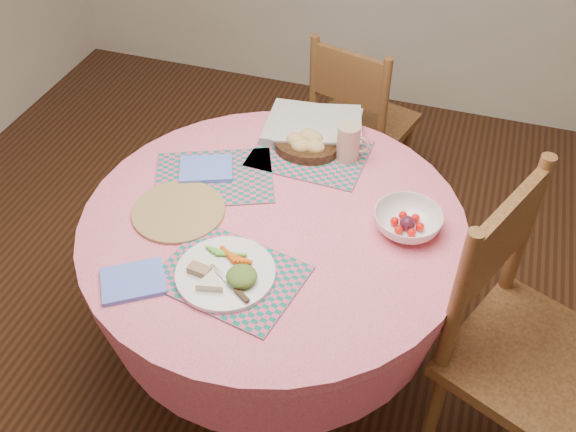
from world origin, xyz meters
name	(u,v)px	position (x,y,z in m)	size (l,w,h in m)	color
ground	(276,357)	(0.00, 0.00, 0.00)	(4.00, 4.00, 0.00)	#331C0F
dining_table	(274,261)	(0.00, 0.00, 0.56)	(1.24, 1.24, 0.75)	pink
chair_right	(521,341)	(0.82, -0.08, 0.55)	(0.63, 0.64, 1.06)	brown
chair_back	(359,121)	(0.05, 1.03, 0.47)	(0.51, 0.49, 0.90)	brown
placemat_front	(231,276)	(-0.04, -0.27, 0.75)	(0.40, 0.30, 0.01)	#136C62
placemat_left	(214,177)	(-0.26, 0.13, 0.75)	(0.40, 0.30, 0.01)	#136C62
placemat_back	(310,154)	(0.01, 0.36, 0.75)	(0.40, 0.30, 0.01)	#136C62
wicker_trivet	(179,211)	(-0.30, -0.06, 0.76)	(0.30, 0.30, 0.01)	olive
napkin_near	(133,281)	(-0.30, -0.38, 0.76)	(0.18, 0.14, 0.01)	#5B7BEB
napkin_far	(206,169)	(-0.30, 0.16, 0.76)	(0.18, 0.14, 0.01)	#5B7BEB
dinner_plate	(227,273)	(-0.05, -0.28, 0.77)	(0.29, 0.29, 0.05)	white
bread_bowl	(306,144)	(0.00, 0.37, 0.79)	(0.23, 0.23, 0.08)	black
latte_mug	(349,143)	(0.15, 0.38, 0.82)	(0.12, 0.08, 0.14)	tan
fruit_bowl	(408,222)	(0.41, 0.09, 0.78)	(0.22, 0.22, 0.07)	white
newspaper_stack	(313,126)	(-0.01, 0.50, 0.78)	(0.39, 0.32, 0.04)	silver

